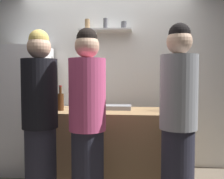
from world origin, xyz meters
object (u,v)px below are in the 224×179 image
(person_blonde, at_px, (40,122))
(wine_bottle_dark_glass, at_px, (88,98))
(baking_pan, at_px, (117,107))
(person_grey_hoodie, at_px, (178,123))
(refrigerator, at_px, (26,109))
(water_bottle_plastic, at_px, (165,103))
(wine_bottle_amber_glass, at_px, (61,101))
(person_pink_top, at_px, (87,125))
(utensil_holder, at_px, (85,106))

(person_blonde, bearing_deg, wine_bottle_dark_glass, 28.53)
(baking_pan, height_order, person_grey_hoodie, person_grey_hoodie)
(wine_bottle_dark_glass, bearing_deg, refrigerator, 170.60)
(water_bottle_plastic, distance_m, person_grey_hoodie, 0.70)
(baking_pan, relative_size, person_grey_hoodie, 0.19)
(wine_bottle_dark_glass, height_order, water_bottle_plastic, wine_bottle_dark_glass)
(refrigerator, distance_m, person_blonde, 1.22)
(water_bottle_plastic, relative_size, person_blonde, 0.12)
(person_blonde, xyz_separation_m, person_grey_hoodie, (1.30, -0.00, 0.02))
(wine_bottle_amber_glass, bearing_deg, water_bottle_plastic, 3.89)
(person_blonde, relative_size, person_pink_top, 1.00)
(person_grey_hoodie, bearing_deg, refrigerator, -122.90)
(refrigerator, height_order, utensil_holder, refrigerator)
(wine_bottle_dark_glass, bearing_deg, baking_pan, -17.17)
(baking_pan, distance_m, wine_bottle_amber_glass, 0.69)
(refrigerator, xyz_separation_m, person_pink_top, (1.09, -1.11, 0.02))
(wine_bottle_amber_glass, bearing_deg, person_pink_top, -55.54)
(refrigerator, xyz_separation_m, person_grey_hoodie, (1.92, -1.06, 0.04))
(utensil_holder, distance_m, person_blonde, 0.69)
(refrigerator, xyz_separation_m, utensil_holder, (0.93, -0.44, 0.10))
(person_blonde, height_order, person_pink_top, person_blonde)
(water_bottle_plastic, height_order, person_blonde, person_blonde)
(wine_bottle_amber_glass, bearing_deg, utensil_holder, 1.03)
(wine_bottle_amber_glass, bearing_deg, refrigerator, 144.64)
(utensil_holder, xyz_separation_m, wine_bottle_dark_glass, (-0.03, 0.29, 0.07))
(wine_bottle_dark_glass, height_order, person_grey_hoodie, person_grey_hoodie)
(refrigerator, bearing_deg, water_bottle_plastic, -11.05)
(baking_pan, bearing_deg, utensil_holder, -154.97)
(wine_bottle_dark_glass, xyz_separation_m, person_blonde, (-0.29, -0.91, -0.16))
(wine_bottle_dark_glass, xyz_separation_m, person_pink_top, (0.19, -0.96, -0.16))
(baking_pan, relative_size, person_pink_top, 0.19)
(baking_pan, xyz_separation_m, utensil_holder, (-0.37, -0.17, 0.03))
(water_bottle_plastic, bearing_deg, wine_bottle_dark_glass, 167.42)
(wine_bottle_amber_glass, relative_size, person_grey_hoodie, 0.17)
(water_bottle_plastic, bearing_deg, person_grey_hoodie, -85.83)
(utensil_holder, xyz_separation_m, person_blonde, (-0.32, -0.61, -0.09))
(wine_bottle_amber_glass, height_order, person_pink_top, person_pink_top)
(refrigerator, xyz_separation_m, wine_bottle_amber_glass, (0.63, -0.45, 0.16))
(refrigerator, distance_m, wine_bottle_amber_glass, 0.79)
(utensil_holder, distance_m, wine_bottle_dark_glass, 0.30)
(baking_pan, height_order, wine_bottle_dark_glass, wine_bottle_dark_glass)
(refrigerator, height_order, person_grey_hoodie, person_grey_hoodie)
(utensil_holder, bearing_deg, person_blonde, -117.37)
(utensil_holder, distance_m, wine_bottle_amber_glass, 0.31)
(person_pink_top, distance_m, person_grey_hoodie, 0.83)
(wine_bottle_amber_glass, distance_m, person_pink_top, 0.82)
(refrigerator, relative_size, person_grey_hoodie, 0.96)
(refrigerator, bearing_deg, person_pink_top, -45.65)
(utensil_holder, relative_size, person_grey_hoodie, 0.11)
(baking_pan, bearing_deg, person_grey_hoodie, -51.81)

